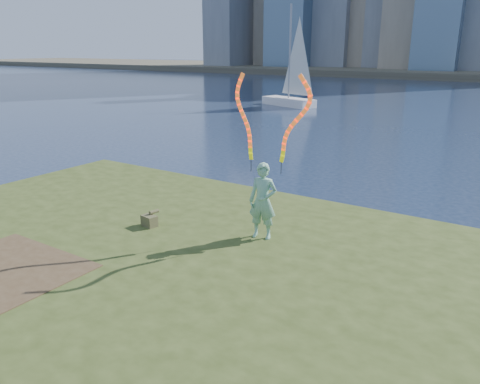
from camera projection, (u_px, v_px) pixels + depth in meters
The scene contains 5 objects.
ground at pixel (178, 276), 11.23m from camera, with size 320.00×320.00×0.00m, color #1B2843.
grassy_knoll at pixel (102, 305), 9.29m from camera, with size 20.00×18.00×0.80m.
woman_with_ribbons at pixel (264, 182), 11.06m from camera, with size 2.10×0.66×4.22m.
canvas_bag at pixel (150, 220), 12.13m from camera, with size 0.44×0.50×0.38m.
sailboat at pixel (291, 89), 43.11m from camera, with size 5.90×3.56×9.00m.
Camera 1 is at (6.80, -7.65, 5.25)m, focal length 35.00 mm.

